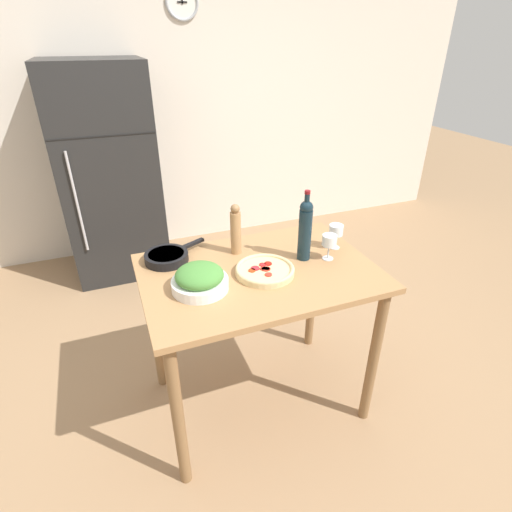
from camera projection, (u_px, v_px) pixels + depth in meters
The scene contains 11 objects.
ground_plane at pixel (258, 398), 2.42m from camera, with size 14.00×14.00×0.00m, color #9E7A56.
wall_back at pixel (166, 112), 3.71m from camera, with size 6.40×0.08×2.60m.
refrigerator at pixel (109, 174), 3.39m from camera, with size 0.78×0.74×1.78m.
prep_counter at pixel (259, 293), 2.05m from camera, with size 1.16×0.79×0.90m.
wine_bottle at pixel (305, 229), 2.01m from camera, with size 0.07×0.07×0.37m.
wine_glass_near at pixel (329, 242), 2.04m from camera, with size 0.08×0.08×0.14m.
wine_glass_far at pixel (336, 231), 2.14m from camera, with size 0.08×0.08×0.14m.
pepper_mill at pixel (236, 230), 2.08m from camera, with size 0.06×0.06×0.28m.
salad_bowl at pixel (200, 279), 1.81m from camera, with size 0.26×0.26×0.12m.
homemade_pizza at pixel (265, 270), 1.95m from camera, with size 0.29×0.29×0.04m.
cast_iron_skillet at pixel (167, 257), 2.05m from camera, with size 0.34×0.23×0.05m.
Camera 1 is at (-0.63, -1.58, 1.93)m, focal length 28.00 mm.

